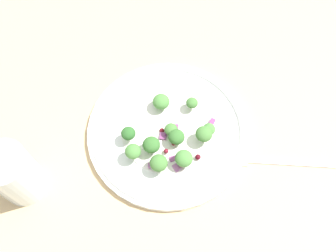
% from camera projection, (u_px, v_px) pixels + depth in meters
% --- Properties ---
extents(ground_plane, '(1.80, 1.80, 0.02)m').
position_uv_depth(ground_plane, '(164.00, 145.00, 0.64)').
color(ground_plane, tan).
extents(plate, '(0.27, 0.27, 0.02)m').
position_uv_depth(plate, '(168.00, 131.00, 0.64)').
color(plate, white).
rests_on(plate, ground_plane).
extents(dressing_pool, '(0.16, 0.16, 0.00)m').
position_uv_depth(dressing_pool, '(168.00, 130.00, 0.63)').
color(dressing_pool, white).
rests_on(dressing_pool, plate).
extents(broccoli_floret_0, '(0.02, 0.02, 0.02)m').
position_uv_depth(broccoli_floret_0, '(128.00, 134.00, 0.61)').
color(broccoli_floret_0, '#8EB77A').
rests_on(broccoli_floret_0, plate).
extents(broccoli_floret_1, '(0.03, 0.03, 0.03)m').
position_uv_depth(broccoli_floret_1, '(151.00, 145.00, 0.60)').
color(broccoli_floret_1, '#ADD18E').
rests_on(broccoli_floret_1, plate).
extents(broccoli_floret_2, '(0.02, 0.02, 0.02)m').
position_uv_depth(broccoli_floret_2, '(192.00, 103.00, 0.63)').
color(broccoli_floret_2, '#ADD18E').
rests_on(broccoli_floret_2, plate).
extents(broccoli_floret_3, '(0.03, 0.03, 0.03)m').
position_uv_depth(broccoli_floret_3, '(176.00, 137.00, 0.61)').
color(broccoli_floret_3, '#ADD18E').
rests_on(broccoli_floret_3, plate).
extents(broccoli_floret_4, '(0.02, 0.02, 0.02)m').
position_uv_depth(broccoli_floret_4, '(209.00, 128.00, 0.62)').
color(broccoli_floret_4, '#9EC684').
rests_on(broccoli_floret_4, plate).
extents(broccoli_floret_5, '(0.03, 0.03, 0.03)m').
position_uv_depth(broccoli_floret_5, '(204.00, 134.00, 0.60)').
color(broccoli_floret_5, '#ADD18E').
rests_on(broccoli_floret_5, plate).
extents(broccoli_floret_6, '(0.03, 0.03, 0.03)m').
position_uv_depth(broccoli_floret_6, '(133.00, 152.00, 0.59)').
color(broccoli_floret_6, '#9EC684').
rests_on(broccoli_floret_6, plate).
extents(broccoli_floret_7, '(0.03, 0.03, 0.03)m').
position_uv_depth(broccoli_floret_7, '(184.00, 159.00, 0.59)').
color(broccoli_floret_7, '#ADD18E').
rests_on(broccoli_floret_7, plate).
extents(broccoli_floret_8, '(0.03, 0.03, 0.03)m').
position_uv_depth(broccoli_floret_8, '(161.00, 102.00, 0.63)').
color(broccoli_floret_8, '#8EB77A').
rests_on(broccoli_floret_8, plate).
extents(broccoli_floret_9, '(0.02, 0.02, 0.02)m').
position_uv_depth(broccoli_floret_9, '(171.00, 130.00, 0.62)').
color(broccoli_floret_9, '#9EC684').
rests_on(broccoli_floret_9, plate).
extents(broccoli_floret_10, '(0.03, 0.03, 0.03)m').
position_uv_depth(broccoli_floret_10, '(159.00, 163.00, 0.58)').
color(broccoli_floret_10, '#8EB77A').
rests_on(broccoli_floret_10, plate).
extents(cranberry_0, '(0.01, 0.01, 0.01)m').
position_uv_depth(cranberry_0, '(166.00, 151.00, 0.61)').
color(cranberry_0, maroon).
rests_on(cranberry_0, plate).
extents(cranberry_1, '(0.01, 0.01, 0.01)m').
position_uv_depth(cranberry_1, '(198.00, 157.00, 0.60)').
color(cranberry_1, '#4C0A14').
rests_on(cranberry_1, plate).
extents(cranberry_2, '(0.01, 0.01, 0.01)m').
position_uv_depth(cranberry_2, '(174.00, 143.00, 0.61)').
color(cranberry_2, maroon).
rests_on(cranberry_2, plate).
extents(cranberry_3, '(0.01, 0.01, 0.01)m').
position_uv_depth(cranberry_3, '(162.00, 130.00, 0.63)').
color(cranberry_3, maroon).
rests_on(cranberry_3, plate).
extents(cranberry_4, '(0.01, 0.01, 0.01)m').
position_uv_depth(cranberry_4, '(182.00, 165.00, 0.60)').
color(cranberry_4, '#4C0A14').
rests_on(cranberry_4, plate).
extents(onion_bit_0, '(0.01, 0.01, 0.00)m').
position_uv_depth(onion_bit_0, '(176.00, 127.00, 0.63)').
color(onion_bit_0, '#843D75').
rests_on(onion_bit_0, plate).
extents(onion_bit_1, '(0.02, 0.02, 0.01)m').
position_uv_depth(onion_bit_1, '(212.00, 122.00, 0.63)').
color(onion_bit_1, '#843D75').
rests_on(onion_bit_1, plate).
extents(onion_bit_2, '(0.01, 0.01, 0.01)m').
position_uv_depth(onion_bit_2, '(151.00, 165.00, 0.60)').
color(onion_bit_2, '#934C84').
rests_on(onion_bit_2, plate).
extents(onion_bit_3, '(0.01, 0.02, 0.00)m').
position_uv_depth(onion_bit_3, '(176.00, 168.00, 0.60)').
color(onion_bit_3, '#A35B93').
rests_on(onion_bit_3, plate).
extents(onion_bit_4, '(0.01, 0.01, 0.01)m').
position_uv_depth(onion_bit_4, '(163.00, 136.00, 0.62)').
color(onion_bit_4, '#843D75').
rests_on(onion_bit_4, plate).
extents(onion_bit_5, '(0.01, 0.01, 0.00)m').
position_uv_depth(onion_bit_5, '(173.00, 159.00, 0.61)').
color(onion_bit_5, '#843D75').
rests_on(onion_bit_5, plate).
extents(fork, '(0.18, 0.06, 0.01)m').
position_uv_depth(fork, '(274.00, 161.00, 0.62)').
color(fork, silver).
rests_on(fork, ground_plane).
extents(water_glass, '(0.07, 0.07, 0.11)m').
position_uv_depth(water_glass, '(14.00, 174.00, 0.55)').
color(water_glass, silver).
rests_on(water_glass, ground_plane).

